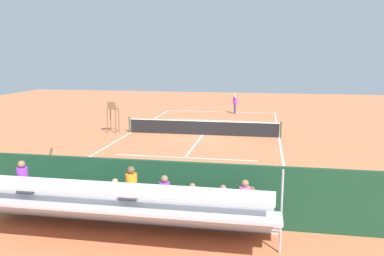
# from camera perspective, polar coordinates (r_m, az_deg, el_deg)

# --- Properties ---
(ground_plane) EXTENTS (60.00, 60.00, 0.00)m
(ground_plane) POSITION_cam_1_polar(r_m,az_deg,el_deg) (26.61, 1.53, -0.99)
(ground_plane) COLOR #CC7047
(court_line_markings) EXTENTS (10.10, 22.20, 0.01)m
(court_line_markings) POSITION_cam_1_polar(r_m,az_deg,el_deg) (26.65, 1.54, -0.97)
(court_line_markings) COLOR white
(court_line_markings) RESTS_ON ground
(tennis_net) EXTENTS (10.30, 0.10, 1.07)m
(tennis_net) POSITION_cam_1_polar(r_m,az_deg,el_deg) (26.52, 1.54, 0.07)
(tennis_net) COLOR black
(tennis_net) RESTS_ON ground
(backdrop_wall) EXTENTS (18.00, 0.16, 2.00)m
(backdrop_wall) POSITION_cam_1_polar(r_m,az_deg,el_deg) (13.15, -7.86, -8.73)
(backdrop_wall) COLOR #194228
(backdrop_wall) RESTS_ON ground
(bleacher_stand) EXTENTS (9.06, 2.40, 2.48)m
(bleacher_stand) POSITION_cam_1_polar(r_m,az_deg,el_deg) (11.93, -9.33, -11.05)
(bleacher_stand) COLOR #B2B2B7
(bleacher_stand) RESTS_ON ground
(umpire_chair) EXTENTS (0.67, 0.67, 2.14)m
(umpire_chair) POSITION_cam_1_polar(r_m,az_deg,el_deg) (27.76, -11.29, 2.04)
(umpire_chair) COLOR brown
(umpire_chair) RESTS_ON ground
(courtside_bench) EXTENTS (1.80, 0.40, 0.93)m
(courtside_bench) POSITION_cam_1_polar(r_m,az_deg,el_deg) (13.54, 0.83, -10.04)
(courtside_bench) COLOR #9E754C
(courtside_bench) RESTS_ON ground
(equipment_bag) EXTENTS (0.90, 0.36, 0.36)m
(equipment_bag) POSITION_cam_1_polar(r_m,az_deg,el_deg) (14.02, -7.72, -11.05)
(equipment_bag) COLOR #B22D2D
(equipment_bag) RESTS_ON ground
(tennis_player) EXTENTS (0.39, 0.54, 1.93)m
(tennis_player) POSITION_cam_1_polar(r_m,az_deg,el_deg) (36.33, 6.17, 3.68)
(tennis_player) COLOR navy
(tennis_player) RESTS_ON ground
(tennis_racket) EXTENTS (0.59, 0.37, 0.03)m
(tennis_racket) POSITION_cam_1_polar(r_m,az_deg,el_deg) (37.04, 4.92, 2.27)
(tennis_racket) COLOR black
(tennis_racket) RESTS_ON ground
(tennis_ball_near) EXTENTS (0.07, 0.07, 0.07)m
(tennis_ball_near) POSITION_cam_1_polar(r_m,az_deg,el_deg) (35.49, 9.60, 1.82)
(tennis_ball_near) COLOR #CCDB33
(tennis_ball_near) RESTS_ON ground
(line_judge) EXTENTS (0.40, 0.55, 1.93)m
(line_judge) POSITION_cam_1_polar(r_m,az_deg,el_deg) (15.64, -19.79, -6.06)
(line_judge) COLOR #232328
(line_judge) RESTS_ON ground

